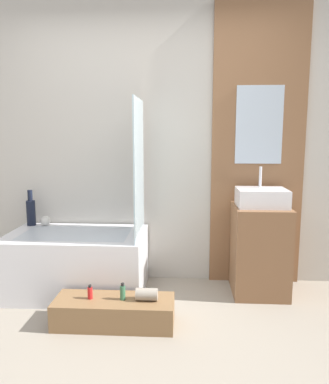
{
  "coord_description": "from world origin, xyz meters",
  "views": [
    {
      "loc": [
        0.35,
        -1.95,
        1.42
      ],
      "look_at": [
        0.19,
        0.71,
        0.99
      ],
      "focal_mm": 35.0,
      "sensor_mm": 36.0,
      "label": 1
    }
  ],
  "objects_px": {
    "vase_tall_dark": "(31,211)",
    "bathtub": "(77,263)",
    "wooden_step_bench": "(114,312)",
    "sink": "(262,197)",
    "bottle_soap_secondary": "(123,292)",
    "vase_round_light": "(45,221)",
    "bottle_soap_primary": "(90,293)"
  },
  "relations": [
    {
      "from": "vase_tall_dark",
      "to": "bathtub",
      "type": "bearing_deg",
      "value": -27.49
    },
    {
      "from": "wooden_step_bench",
      "to": "vase_tall_dark",
      "type": "distance_m",
      "value": 1.38
    },
    {
      "from": "bathtub",
      "to": "wooden_step_bench",
      "type": "bearing_deg",
      "value": -51.68
    },
    {
      "from": "wooden_step_bench",
      "to": "sink",
      "type": "bearing_deg",
      "value": 28.7
    },
    {
      "from": "bottle_soap_secondary",
      "to": "vase_round_light",
      "type": "bearing_deg",
      "value": 137.04
    },
    {
      "from": "sink",
      "to": "bottle_soap_primary",
      "type": "distance_m",
      "value": 1.62
    },
    {
      "from": "sink",
      "to": "bottle_soap_primary",
      "type": "bearing_deg",
      "value": -154.55
    },
    {
      "from": "bathtub",
      "to": "bottle_soap_secondary",
      "type": "xyz_separation_m",
      "value": [
        0.5,
        -0.55,
        -0.02
      ]
    },
    {
      "from": "bathtub",
      "to": "vase_tall_dark",
      "type": "bearing_deg",
      "value": 152.51
    },
    {
      "from": "wooden_step_bench",
      "to": "vase_round_light",
      "type": "height_order",
      "value": "vase_round_light"
    },
    {
      "from": "bottle_soap_primary",
      "to": "vase_tall_dark",
      "type": "bearing_deg",
      "value": 133.18
    },
    {
      "from": "bathtub",
      "to": "vase_tall_dark",
      "type": "xyz_separation_m",
      "value": [
        -0.51,
        0.26,
        0.41
      ]
    },
    {
      "from": "bottle_soap_primary",
      "to": "bottle_soap_secondary",
      "type": "bearing_deg",
      "value": 0.0
    },
    {
      "from": "bottle_soap_primary",
      "to": "bathtub",
      "type": "bearing_deg",
      "value": 115.18
    },
    {
      "from": "vase_round_light",
      "to": "sink",
      "type": "bearing_deg",
      "value": -4.84
    },
    {
      "from": "bathtub",
      "to": "vase_round_light",
      "type": "bearing_deg",
      "value": 144.92
    },
    {
      "from": "sink",
      "to": "vase_round_light",
      "type": "relative_size",
      "value": 4.59
    },
    {
      "from": "bathtub",
      "to": "vase_tall_dark",
      "type": "height_order",
      "value": "vase_tall_dark"
    },
    {
      "from": "wooden_step_bench",
      "to": "bottle_soap_primary",
      "type": "bearing_deg",
      "value": 180.0
    },
    {
      "from": "wooden_step_bench",
      "to": "vase_tall_dark",
      "type": "bearing_deg",
      "value": 139.12
    },
    {
      "from": "sink",
      "to": "bottle_soap_secondary",
      "type": "bearing_deg",
      "value": -149.88
    },
    {
      "from": "wooden_step_bench",
      "to": "bottle_soap_primary",
      "type": "distance_m",
      "value": 0.23
    },
    {
      "from": "vase_round_light",
      "to": "bottle_soap_primary",
      "type": "xyz_separation_m",
      "value": [
        0.63,
        -0.81,
        -0.34
      ]
    },
    {
      "from": "vase_round_light",
      "to": "bottle_soap_secondary",
      "type": "bearing_deg",
      "value": -42.96
    },
    {
      "from": "bathtub",
      "to": "vase_tall_dark",
      "type": "relative_size",
      "value": 3.52
    },
    {
      "from": "sink",
      "to": "bottle_soap_primary",
      "type": "height_order",
      "value": "sink"
    },
    {
      "from": "bottle_soap_primary",
      "to": "bottle_soap_secondary",
      "type": "xyz_separation_m",
      "value": [
        0.24,
        0.0,
        0.01
      ]
    },
    {
      "from": "bathtub",
      "to": "vase_round_light",
      "type": "distance_m",
      "value": 0.55
    },
    {
      "from": "bathtub",
      "to": "vase_round_light",
      "type": "relative_size",
      "value": 13.01
    },
    {
      "from": "vase_round_light",
      "to": "bottle_soap_secondary",
      "type": "height_order",
      "value": "vase_round_light"
    },
    {
      "from": "vase_round_light",
      "to": "bottle_soap_primary",
      "type": "distance_m",
      "value": 1.08
    },
    {
      "from": "vase_tall_dark",
      "to": "vase_round_light",
      "type": "xyz_separation_m",
      "value": [
        0.14,
        -0.0,
        -0.09
      ]
    }
  ]
}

